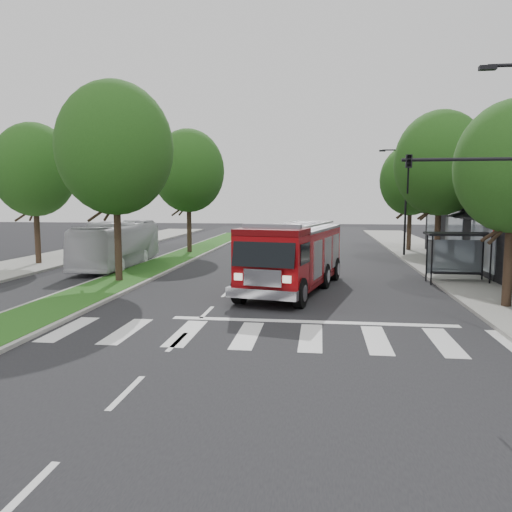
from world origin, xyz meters
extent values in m
plane|color=black|center=(0.00, 0.00, 0.00)|extent=(140.00, 140.00, 0.00)
cube|color=gray|center=(12.50, 10.00, 0.07)|extent=(5.00, 80.00, 0.15)
cube|color=gray|center=(-14.50, 10.00, 0.07)|extent=(5.00, 80.00, 0.15)
cube|color=gray|center=(-6.00, 18.00, 0.07)|extent=(3.00, 50.00, 0.14)
cube|color=#1A4B15|center=(-6.00, 18.00, 0.14)|extent=(2.60, 49.50, 0.02)
cylinder|color=black|center=(9.80, 7.40, 1.25)|extent=(0.08, 0.08, 2.50)
cylinder|color=black|center=(12.60, 7.40, 1.25)|extent=(0.08, 0.08, 2.50)
cylinder|color=black|center=(9.80, 8.60, 1.25)|extent=(0.08, 0.08, 2.50)
cylinder|color=black|center=(12.60, 8.60, 1.25)|extent=(0.08, 0.08, 2.50)
cube|color=black|center=(11.20, 8.00, 2.55)|extent=(3.20, 1.60, 0.12)
cube|color=#8C99A5|center=(11.20, 8.70, 1.30)|extent=(2.80, 0.04, 1.80)
cube|color=black|center=(11.20, 8.00, 0.55)|extent=(2.40, 0.40, 0.08)
cylinder|color=black|center=(11.50, 2.00, 1.87)|extent=(0.36, 0.36, 3.74)
cylinder|color=black|center=(11.50, 14.00, 2.20)|extent=(0.36, 0.36, 4.40)
ellipsoid|color=#16380F|center=(11.50, 14.00, 6.50)|extent=(5.60, 5.60, 6.44)
cylinder|color=black|center=(11.50, 24.00, 1.98)|extent=(0.36, 0.36, 3.96)
ellipsoid|color=#16380F|center=(11.50, 24.00, 5.85)|extent=(5.00, 5.00, 5.75)
cylinder|color=black|center=(-6.00, 6.00, 2.31)|extent=(0.36, 0.36, 4.62)
ellipsoid|color=#16380F|center=(-6.00, 6.00, 6.83)|extent=(5.80, 5.80, 6.67)
cylinder|color=black|center=(-6.00, 20.00, 2.20)|extent=(0.36, 0.36, 4.40)
ellipsoid|color=#16380F|center=(-6.00, 20.00, 6.50)|extent=(5.60, 5.60, 6.44)
cylinder|color=black|center=(-14.00, 12.00, 2.09)|extent=(0.36, 0.36, 4.18)
ellipsoid|color=#16380F|center=(-14.00, 12.00, 6.17)|extent=(5.20, 5.20, 5.98)
cube|color=black|center=(8.70, -3.50, 7.85)|extent=(0.45, 0.20, 0.12)
cylinder|color=black|center=(8.50, -3.50, 5.40)|extent=(4.00, 0.10, 0.10)
imported|color=black|center=(6.70, -3.50, 5.00)|extent=(0.18, 0.22, 1.10)
cylinder|color=black|center=(10.50, 20.00, 4.00)|extent=(0.16, 0.16, 8.00)
cylinder|color=black|center=(9.60, 20.00, 7.90)|extent=(1.80, 0.10, 0.10)
cube|color=black|center=(8.70, 20.00, 7.85)|extent=(0.45, 0.20, 0.12)
cube|color=#540407|center=(3.03, 5.17, 0.55)|extent=(4.67, 9.64, 0.28)
cube|color=maroon|center=(3.22, 6.03, 1.71)|extent=(4.20, 7.49, 2.21)
cube|color=maroon|center=(2.30, 1.83, 1.71)|extent=(3.12, 2.53, 2.32)
cube|color=#B2B2B7|center=(3.22, 6.03, 2.87)|extent=(4.20, 7.49, 0.13)
cylinder|color=#B2B2B7|center=(2.25, 6.24, 3.09)|extent=(1.52, 6.49, 0.11)
cylinder|color=#B2B2B7|center=(4.19, 5.82, 3.09)|extent=(1.52, 6.49, 0.11)
cube|color=silver|center=(2.03, 0.59, 0.66)|extent=(2.88, 0.99, 0.39)
cube|color=#8C99A5|center=(2.30, 1.83, 3.20)|extent=(2.45, 0.89, 0.20)
cylinder|color=black|center=(0.99, 1.77, 0.61)|extent=(0.64, 1.27, 1.21)
cylinder|color=black|center=(3.47, 1.23, 0.61)|extent=(0.64, 1.27, 1.21)
cylinder|color=black|center=(1.98, 6.30, 0.61)|extent=(0.64, 1.27, 1.21)
cylinder|color=black|center=(4.46, 5.76, 0.61)|extent=(0.64, 1.27, 1.21)
cylinder|color=black|center=(2.54, 8.89, 0.61)|extent=(0.64, 1.27, 1.21)
cylinder|color=black|center=(5.02, 8.35, 0.61)|extent=(0.64, 1.27, 1.21)
imported|color=silver|center=(-8.52, 12.00, 1.44)|extent=(2.96, 10.45, 2.88)
camera|label=1|loc=(4.24, -18.24, 4.29)|focal=35.00mm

